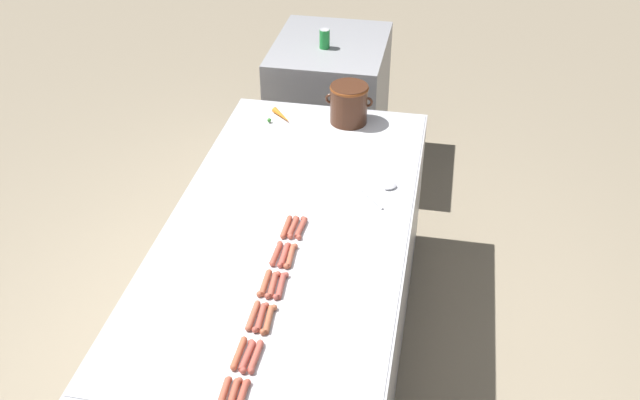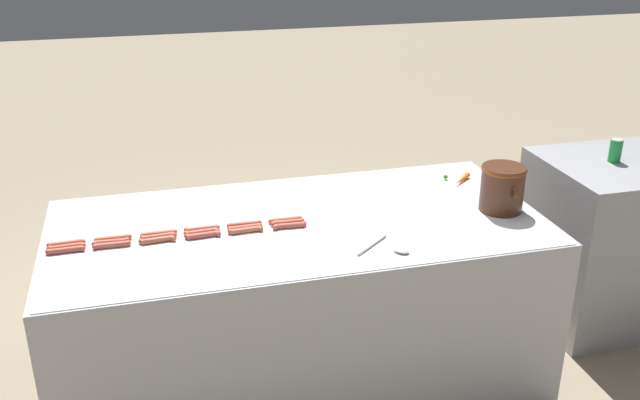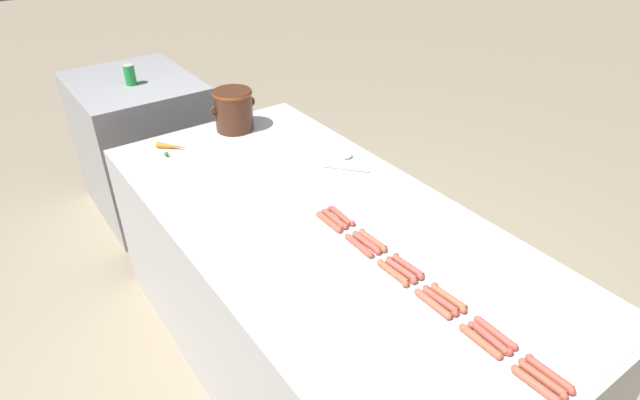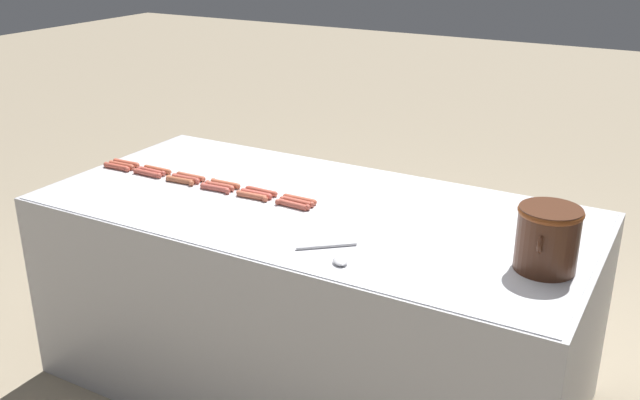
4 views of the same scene
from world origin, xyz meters
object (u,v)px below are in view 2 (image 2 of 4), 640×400
at_px(back_cabinet, 616,240).
at_px(serving_spoon, 392,249).
at_px(hot_dog_8, 158,237).
at_px(hot_dog_9, 202,232).
at_px(hot_dog_1, 113,238).
at_px(hot_dog_10, 245,227).
at_px(soda_can, 615,151).
at_px(bean_pot, 502,186).
at_px(carrot, 460,179).
at_px(hot_dog_4, 244,224).
at_px(hot_dog_15, 203,235).
at_px(hot_dog_16, 246,230).
at_px(hot_dog_17, 290,226).
at_px(hot_dog_5, 285,220).
at_px(hot_dog_7, 111,242).
at_px(hot_dog_12, 65,250).
at_px(hot_dog_0, 66,243).
at_px(hot_dog_3, 202,228).
at_px(hot_dog_6, 66,247).
at_px(hot_dog_11, 288,222).
at_px(hot_dog_13, 112,245).
at_px(hot_dog_14, 157,240).
at_px(hot_dog_2, 159,234).

distance_m(back_cabinet, serving_spoon, 1.68).
height_order(hot_dog_8, hot_dog_9, same).
xyz_separation_m(hot_dog_1, hot_dog_10, (0.04, 0.57, 0.00)).
distance_m(hot_dog_9, soda_can, 2.23).
height_order(bean_pot, carrot, bean_pot).
xyz_separation_m(hot_dog_4, carrot, (-0.25, 1.18, 0.00)).
height_order(hot_dog_15, hot_dog_16, same).
bearing_deg(hot_dog_9, hot_dog_17, 85.25).
relative_size(hot_dog_5, hot_dog_7, 1.00).
relative_size(hot_dog_1, hot_dog_12, 1.00).
xyz_separation_m(hot_dog_1, hot_dog_15, (0.07, 0.38, 0.00)).
xyz_separation_m(hot_dog_1, carrot, (-0.25, 1.75, 0.00)).
distance_m(hot_dog_0, hot_dog_3, 0.58).
bearing_deg(hot_dog_7, bean_pot, 87.28).
bearing_deg(hot_dog_15, hot_dog_7, -94.81).
bearing_deg(serving_spoon, hot_dog_6, -104.91).
height_order(hot_dog_9, hot_dog_11, same).
bearing_deg(hot_dog_1, hot_dog_8, 79.57).
relative_size(hot_dog_13, hot_dog_16, 1.00).
bearing_deg(hot_dog_10, bean_pot, 86.05).
height_order(hot_dog_13, hot_dog_17, same).
bearing_deg(soda_can, hot_dog_8, -85.33).
height_order(hot_dog_13, serving_spoon, hot_dog_13).
height_order(back_cabinet, hot_dog_3, back_cabinet).
bearing_deg(hot_dog_14, hot_dog_9, 99.01).
xyz_separation_m(hot_dog_6, hot_dog_10, (0.00, 0.76, 0.00)).
bearing_deg(hot_dog_11, hot_dog_12, -87.93).
distance_m(hot_dog_14, hot_dog_17, 0.58).
height_order(hot_dog_10, hot_dog_15, same).
bearing_deg(hot_dog_13, hot_dog_1, 176.00).
relative_size(hot_dog_1, soda_can, 1.28).
distance_m(hot_dog_2, hot_dog_9, 0.19).
bearing_deg(hot_dog_17, hot_dog_5, -175.04).
xyz_separation_m(hot_dog_2, hot_dog_8, (0.03, -0.00, 0.00)).
xyz_separation_m(hot_dog_3, hot_dog_9, (0.04, -0.00, 0.00)).
relative_size(hot_dog_15, soda_can, 1.28).
relative_size(hot_dog_14, hot_dog_16, 1.00).
relative_size(hot_dog_5, hot_dog_15, 1.00).
distance_m(hot_dog_8, hot_dog_11, 0.58).
relative_size(back_cabinet, soda_can, 7.47).
relative_size(hot_dog_15, hot_dog_17, 1.00).
xyz_separation_m(hot_dog_5, hot_dog_12, (0.06, -0.96, 0.00)).
relative_size(hot_dog_6, hot_dog_17, 1.00).
distance_m(hot_dog_16, bean_pot, 1.22).
height_order(hot_dog_14, hot_dog_15, same).
bearing_deg(hot_dog_7, hot_dog_12, -80.48).
bearing_deg(hot_dog_15, serving_spoon, 67.04).
height_order(hot_dog_5, hot_dog_9, same).
distance_m(hot_dog_6, hot_dog_12, 0.03).
xyz_separation_m(hot_dog_0, hot_dog_10, (0.03, 0.76, 0.00)).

